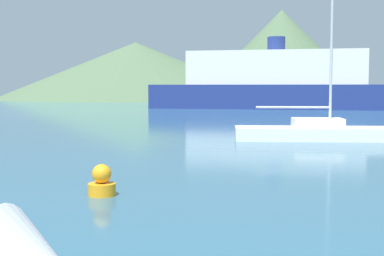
# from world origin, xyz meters

# --- Properties ---
(sailboat_middle) EXTENTS (7.65, 3.39, 10.51)m
(sailboat_middle) POSITION_xyz_m (2.61, 23.44, 0.43)
(sailboat_middle) COLOR white
(sailboat_middle) RESTS_ON ground_plane
(ferry_distant) EXTENTS (27.39, 8.63, 7.87)m
(ferry_distant) POSITION_xyz_m (-2.65, 58.65, 2.76)
(ferry_distant) COLOR navy
(ferry_distant) RESTS_ON ground_plane
(buoy_marker) EXTENTS (0.61, 0.61, 0.71)m
(buoy_marker) POSITION_xyz_m (-1.79, 9.61, 0.29)
(buoy_marker) COLOR orange
(buoy_marker) RESTS_ON ground_plane
(hill_west) EXTENTS (54.18, 54.18, 11.15)m
(hill_west) POSITION_xyz_m (-34.16, 99.30, 5.57)
(hill_west) COLOR #4C6647
(hill_west) RESTS_ON ground_plane
(hill_central) EXTENTS (33.14, 33.14, 16.65)m
(hill_central) POSITION_xyz_m (-5.67, 100.43, 8.33)
(hill_central) COLOR #4C6647
(hill_central) RESTS_ON ground_plane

